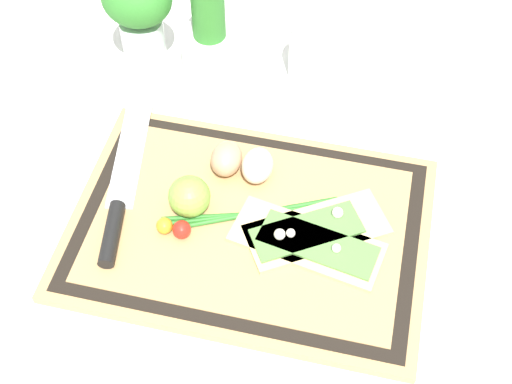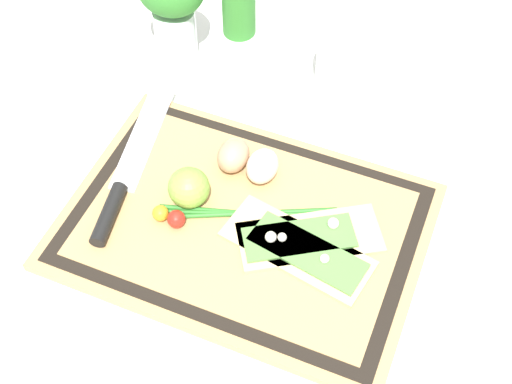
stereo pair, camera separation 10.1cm
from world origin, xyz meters
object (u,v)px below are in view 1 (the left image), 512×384
(egg_pink, at_px, (257,166))
(cherry_tomato_red, at_px, (182,229))
(egg_brown, at_px, (226,159))
(cherry_tomato_yellow, at_px, (164,226))
(herb_pot, at_px, (210,35))
(lime, at_px, (189,196))
(pizza_slice_far, at_px, (315,230))
(herb_glass, at_px, (139,14))
(sauce_jar, at_px, (312,56))
(knife, at_px, (119,203))
(pizza_slice_near, at_px, (309,243))

(egg_pink, relative_size, cherry_tomato_red, 2.24)
(egg_brown, relative_size, cherry_tomato_red, 2.24)
(cherry_tomato_yellow, distance_m, herb_pot, 0.35)
(lime, relative_size, herb_pot, 0.26)
(pizza_slice_far, bearing_deg, herb_glass, 140.20)
(egg_pink, bearing_deg, herb_pot, 120.63)
(pizza_slice_far, relative_size, herb_glass, 1.09)
(herb_pot, relative_size, sauce_jar, 2.26)
(knife, xyz_separation_m, egg_pink, (0.18, 0.10, 0.02))
(cherry_tomato_yellow, relative_size, herb_pot, 0.10)
(pizza_slice_near, height_order, herb_glass, herb_glass)
(egg_pink, bearing_deg, cherry_tomato_red, -121.72)
(pizza_slice_far, height_order, herb_glass, herb_glass)
(knife, xyz_separation_m, cherry_tomato_red, (0.10, -0.03, 0.01))
(cherry_tomato_yellow, bearing_deg, herb_pot, 94.37)
(egg_pink, bearing_deg, herb_glass, 139.76)
(egg_pink, xyz_separation_m, cherry_tomato_red, (-0.08, -0.13, -0.01))
(egg_pink, relative_size, lime, 0.98)
(pizza_slice_far, xyz_separation_m, cherry_tomato_yellow, (-0.20, -0.04, 0.01))
(pizza_slice_far, height_order, knife, pizza_slice_far)
(egg_pink, relative_size, sauce_jar, 0.58)
(pizza_slice_far, height_order, cherry_tomato_yellow, same)
(cherry_tomato_red, bearing_deg, herb_glass, 116.12)
(pizza_slice_far, bearing_deg, pizza_slice_near, -99.54)
(pizza_slice_near, relative_size, sauce_jar, 2.17)
(lime, height_order, herb_pot, herb_pot)
(lime, bearing_deg, egg_pink, 45.80)
(egg_brown, xyz_separation_m, herb_glass, (-0.19, 0.20, 0.07))
(egg_pink, bearing_deg, egg_brown, 176.75)
(egg_brown, relative_size, cherry_tomato_yellow, 2.49)
(knife, relative_size, egg_pink, 5.39)
(knife, distance_m, lime, 0.10)
(egg_pink, height_order, herb_glass, herb_glass)
(cherry_tomato_red, relative_size, cherry_tomato_yellow, 1.11)
(sauce_jar, bearing_deg, herb_glass, -171.01)
(sauce_jar, xyz_separation_m, herb_glass, (-0.27, -0.04, 0.07))
(egg_pink, height_order, herb_pot, herb_pot)
(knife, relative_size, cherry_tomato_red, 12.09)
(pizza_slice_far, bearing_deg, herb_pot, 127.51)
(knife, distance_m, herb_glass, 0.32)
(pizza_slice_far, bearing_deg, lime, -179.71)
(knife, xyz_separation_m, herb_glass, (-0.06, 0.30, 0.09))
(pizza_slice_near, relative_size, pizza_slice_far, 1.05)
(pizza_slice_near, bearing_deg, lime, 172.73)
(lime, height_order, cherry_tomato_red, lime)
(lime, distance_m, cherry_tomato_red, 0.05)
(pizza_slice_near, distance_m, sauce_jar, 0.35)
(herb_pot, bearing_deg, pizza_slice_near, -55.00)
(pizza_slice_far, distance_m, cherry_tomato_yellow, 0.21)
(cherry_tomato_red, height_order, cherry_tomato_yellow, cherry_tomato_red)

